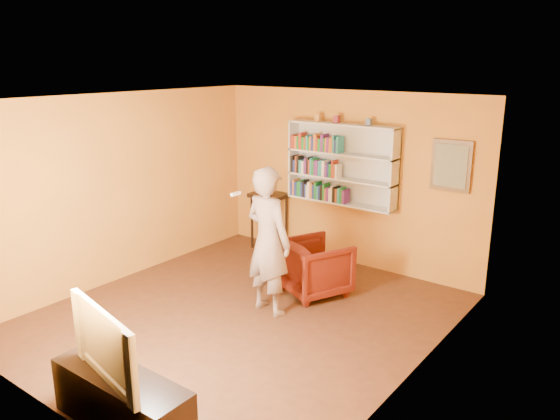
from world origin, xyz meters
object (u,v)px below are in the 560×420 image
Objects in this scene: console_table at (269,203)px; person at (268,241)px; armchair at (315,267)px; television at (117,341)px; bookshelf at (343,164)px; tv_cabinet at (122,401)px; ruby_lustre at (269,182)px.

console_table is 0.51× the size of person.
television reaches higher than armchair.
console_table is 1.15× the size of armchair.
bookshelf is 1.55m from console_table.
console_table is 4.92m from tv_cabinet.
television is (0.24, -3.41, 0.46)m from armchair.
television is at bearing 118.38° from armchair.
bookshelf is 4.88m from tv_cabinet.
ruby_lustre is 2.14m from armchair.
ruby_lustre is at bearing 112.93° from tv_cabinet.
bookshelf is at bearing -77.57° from person.
tv_cabinet is (1.90, -4.50, -0.91)m from ruby_lustre.
console_table is at bearing 112.93° from tv_cabinet.
television reaches higher than tv_cabinet.
ruby_lustre is 4.97m from tv_cabinet.
console_table is at bearing 63.43° from ruby_lustre.
bookshelf is 1.40m from ruby_lustre.
person reaches higher than console_table.
bookshelf is 2.15× the size of armchair.
console_table is 4.89m from television.
ruby_lustre is 2.43m from person.
ruby_lustre is (-1.32, -0.16, -0.42)m from bookshelf.
armchair is at bearing -93.75° from person.
console_table is at bearing 124.99° from television.
armchair is (0.34, -1.25, -1.21)m from bookshelf.
person is 2.71m from tv_cabinet.
console_table is 0.85× the size of television.
ruby_lustre reaches higher than console_table.
armchair reaches higher than tv_cabinet.
person reaches higher than armchair.
person is (1.49, -1.91, -0.22)m from ruby_lustre.
bookshelf reaches higher than tv_cabinet.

